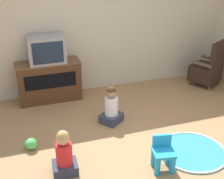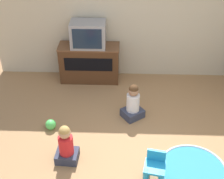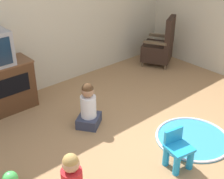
{
  "view_description": "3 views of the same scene",
  "coord_description": "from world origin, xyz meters",
  "px_view_note": "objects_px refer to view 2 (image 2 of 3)",
  "views": [
    {
      "loc": [
        -1.67,
        -3.34,
        2.77
      ],
      "look_at": [
        -0.29,
        0.77,
        0.74
      ],
      "focal_mm": 50.0,
      "sensor_mm": 36.0,
      "label": 1
    },
    {
      "loc": [
        -0.43,
        -3.24,
        3.54
      ],
      "look_at": [
        -0.57,
        0.83,
        0.71
      ],
      "focal_mm": 50.0,
      "sensor_mm": 36.0,
      "label": 2
    },
    {
      "loc": [
        -2.43,
        -2.01,
        2.58
      ],
      "look_at": [
        -0.27,
        0.47,
        0.83
      ],
      "focal_mm": 50.0,
      "sensor_mm": 36.0,
      "label": 3
    }
  ],
  "objects_px": {
    "tv_cabinet": "(90,62)",
    "toy_ball": "(51,124)",
    "child_watching_center": "(133,103)",
    "television": "(88,34)",
    "yellow_kid_chair": "(155,169)",
    "child_watching_left": "(66,146)"
  },
  "relations": [
    {
      "from": "tv_cabinet",
      "to": "television",
      "type": "xyz_separation_m",
      "value": [
        0.0,
        -0.01,
        0.62
      ]
    },
    {
      "from": "tv_cabinet",
      "to": "toy_ball",
      "type": "bearing_deg",
      "value": -108.38
    },
    {
      "from": "child_watching_left",
      "to": "child_watching_center",
      "type": "distance_m",
      "value": 1.44
    },
    {
      "from": "child_watching_left",
      "to": "child_watching_center",
      "type": "bearing_deg",
      "value": 49.84
    },
    {
      "from": "television",
      "to": "yellow_kid_chair",
      "type": "xyz_separation_m",
      "value": [
        1.13,
        -2.56,
        -0.81
      ]
    },
    {
      "from": "tv_cabinet",
      "to": "child_watching_center",
      "type": "distance_m",
      "value": 1.47
    },
    {
      "from": "tv_cabinet",
      "to": "child_watching_center",
      "type": "height_order",
      "value": "tv_cabinet"
    },
    {
      "from": "child_watching_center",
      "to": "toy_ball",
      "type": "distance_m",
      "value": 1.43
    },
    {
      "from": "child_watching_left",
      "to": "tv_cabinet",
      "type": "bearing_deg",
      "value": 90.01
    },
    {
      "from": "child_watching_left",
      "to": "toy_ball",
      "type": "distance_m",
      "value": 0.8
    },
    {
      "from": "television",
      "to": "child_watching_left",
      "type": "xyz_separation_m",
      "value": [
        -0.14,
        -2.22,
        -0.74
      ]
    },
    {
      "from": "tv_cabinet",
      "to": "yellow_kid_chair",
      "type": "bearing_deg",
      "value": -66.31
    },
    {
      "from": "child_watching_center",
      "to": "yellow_kid_chair",
      "type": "bearing_deg",
      "value": -114.73
    },
    {
      "from": "tv_cabinet",
      "to": "child_watching_left",
      "type": "distance_m",
      "value": 2.24
    },
    {
      "from": "television",
      "to": "yellow_kid_chair",
      "type": "height_order",
      "value": "television"
    },
    {
      "from": "yellow_kid_chair",
      "to": "tv_cabinet",
      "type": "bearing_deg",
      "value": 124.77
    },
    {
      "from": "child_watching_left",
      "to": "toy_ball",
      "type": "bearing_deg",
      "value": 122.91
    },
    {
      "from": "toy_ball",
      "to": "television",
      "type": "bearing_deg",
      "value": 71.52
    },
    {
      "from": "tv_cabinet",
      "to": "toy_ball",
      "type": "height_order",
      "value": "tv_cabinet"
    },
    {
      "from": "child_watching_left",
      "to": "toy_ball",
      "type": "height_order",
      "value": "child_watching_left"
    },
    {
      "from": "child_watching_center",
      "to": "tv_cabinet",
      "type": "bearing_deg",
      "value": 89.9
    },
    {
      "from": "yellow_kid_chair",
      "to": "television",
      "type": "bearing_deg",
      "value": 124.85
    }
  ]
}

